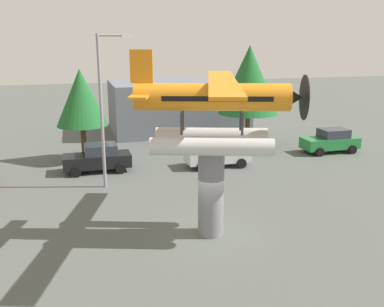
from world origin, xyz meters
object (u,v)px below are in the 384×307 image
(streetlight_primary, at_px, (104,102))
(car_mid_black, at_px, (98,158))
(display_pedestal, at_px, (211,193))
(tree_east, at_px, (81,98))
(tree_center_back, at_px, (249,80))
(floatplane_monument, at_px, (215,109))
(car_far_silver, at_px, (218,153))
(car_distant_green, at_px, (331,141))
(storefront_building, at_px, (177,106))

(streetlight_primary, bearing_deg, car_mid_black, 96.27)
(display_pedestal, height_order, streetlight_primary, streetlight_primary)
(streetlight_primary, relative_size, tree_east, 1.34)
(display_pedestal, xyz_separation_m, streetlight_primary, (-3.72, 7.47, 2.99))
(tree_center_back, bearing_deg, floatplane_monument, -117.51)
(tree_east, bearing_deg, car_mid_black, -74.93)
(car_far_silver, relative_size, tree_east, 0.67)
(car_mid_black, bearing_deg, car_distant_green, -178.86)
(car_mid_black, xyz_separation_m, car_far_silver, (7.76, -0.90, 0.00))
(car_mid_black, xyz_separation_m, tree_center_back, (11.80, 3.91, 4.29))
(tree_east, bearing_deg, car_far_silver, -23.62)
(car_mid_black, xyz_separation_m, tree_east, (-0.76, 2.82, 3.49))
(streetlight_primary, relative_size, storefront_building, 0.71)
(display_pedestal, relative_size, tree_east, 0.60)
(tree_east, distance_m, tree_center_back, 12.64)
(display_pedestal, distance_m, storefront_building, 22.34)
(display_pedestal, xyz_separation_m, tree_center_back, (7.73, 14.57, 3.28))
(car_distant_green, bearing_deg, tree_center_back, -34.52)
(car_far_silver, bearing_deg, tree_east, -23.62)
(display_pedestal, xyz_separation_m, storefront_building, (3.86, 22.00, 0.35))
(car_far_silver, distance_m, tree_east, 9.93)
(car_far_silver, height_order, tree_east, tree_east)
(car_distant_green, xyz_separation_m, streetlight_primary, (-16.65, -3.53, 4.00))
(floatplane_monument, height_order, storefront_building, floatplane_monument)
(floatplane_monument, height_order, tree_east, floatplane_monument)
(car_far_silver, bearing_deg, display_pedestal, 69.27)
(display_pedestal, bearing_deg, car_distant_green, 40.38)
(car_distant_green, relative_size, tree_center_back, 0.54)
(floatplane_monument, distance_m, car_mid_black, 12.37)
(car_mid_black, xyz_separation_m, car_distant_green, (17.00, 0.34, 0.00))
(car_distant_green, relative_size, storefront_building, 0.35)
(display_pedestal, xyz_separation_m, car_far_silver, (3.69, 9.76, -1.01))
(car_far_silver, xyz_separation_m, storefront_building, (0.16, 12.24, 1.36))
(floatplane_monument, xyz_separation_m, tree_center_back, (7.61, 14.61, -0.28))
(car_distant_green, bearing_deg, floatplane_monument, 40.76)
(floatplane_monument, distance_m, car_distant_green, 17.51)
(car_mid_black, bearing_deg, streetlight_primary, 96.27)
(floatplane_monument, bearing_deg, streetlight_primary, 134.72)
(car_mid_black, relative_size, car_distant_green, 1.00)
(car_mid_black, distance_m, tree_east, 4.56)
(tree_east, bearing_deg, floatplane_monument, -69.88)
(tree_center_back, bearing_deg, car_mid_black, -161.65)
(storefront_building, distance_m, tree_east, 12.35)
(car_mid_black, relative_size, tree_center_back, 0.54)
(car_mid_black, distance_m, tree_center_back, 13.15)
(car_mid_black, bearing_deg, display_pedestal, 110.89)
(car_far_silver, xyz_separation_m, streetlight_primary, (-7.41, -2.29, 4.00))
(car_distant_green, relative_size, tree_east, 0.67)
(display_pedestal, distance_m, tree_east, 14.54)
(car_distant_green, bearing_deg, car_mid_black, 1.14)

